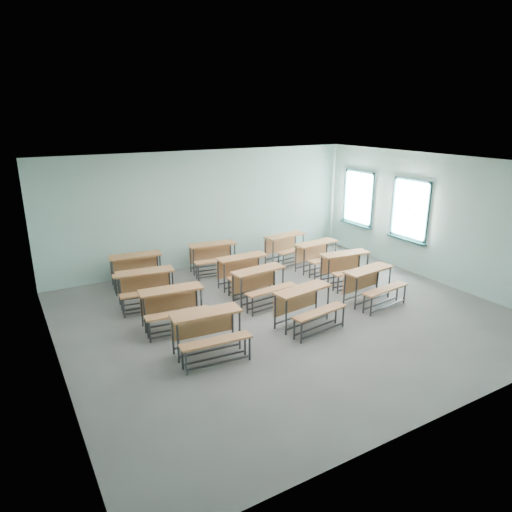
% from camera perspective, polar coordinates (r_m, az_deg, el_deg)
% --- Properties ---
extents(room, '(9.04, 8.04, 3.24)m').
position_cam_1_polar(room, '(9.43, 4.16, 1.73)').
color(room, slate).
rests_on(room, ground).
extents(desk_unit_r0c0, '(1.32, 0.95, 0.79)m').
position_cam_1_polar(desk_unit_r0c0, '(8.19, -5.96, -8.89)').
color(desk_unit_r0c0, '#B16F3F').
rests_on(desk_unit_r0c0, ground).
extents(desk_unit_r0c1, '(1.36, 1.00, 0.79)m').
position_cam_1_polar(desk_unit_r0c1, '(9.24, 6.29, -5.72)').
color(desk_unit_r0c1, '#B16F3F').
rests_on(desk_unit_r0c1, ground).
extents(desk_unit_r0c2, '(1.35, 0.99, 0.79)m').
position_cam_1_polar(desk_unit_r0c2, '(10.63, 14.27, -3.02)').
color(desk_unit_r0c2, '#B16F3F').
rests_on(desk_unit_r0c2, ground).
extents(desk_unit_r1c0, '(1.34, 0.97, 0.79)m').
position_cam_1_polar(desk_unit_r1c0, '(9.31, -10.36, -5.75)').
color(desk_unit_r1c0, '#B16F3F').
rests_on(desk_unit_r1c0, ground).
extents(desk_unit_r1c1, '(1.32, 0.94, 0.79)m').
position_cam_1_polar(desk_unit_r1c1, '(10.28, 0.67, -3.17)').
color(desk_unit_r1c1, '#B16F3F').
rests_on(desk_unit_r1c1, ground).
extents(desk_unit_r1c2, '(1.34, 0.98, 0.79)m').
position_cam_1_polar(desk_unit_r1c2, '(11.66, 11.34, -0.97)').
color(desk_unit_r1c2, '#B16F3F').
rests_on(desk_unit_r1c2, ground).
extents(desk_unit_r2c0, '(1.36, 1.00, 0.79)m').
position_cam_1_polar(desk_unit_r2c0, '(10.44, -13.53, -3.34)').
color(desk_unit_r2c0, '#B16F3F').
rests_on(desk_unit_r2c0, ground).
extents(desk_unit_r2c1, '(1.26, 0.85, 0.79)m').
position_cam_1_polar(desk_unit_r2c1, '(11.18, -1.48, -1.44)').
color(desk_unit_r2c1, '#B16F3F').
rests_on(desk_unit_r2c1, ground).
extents(desk_unit_r2c2, '(1.33, 0.96, 0.79)m').
position_cam_1_polar(desk_unit_r2c2, '(12.50, 7.87, 0.47)').
color(desk_unit_r2c2, '#B16F3F').
rests_on(desk_unit_r2c2, ground).
extents(desk_unit_r3c0, '(1.35, 0.99, 0.79)m').
position_cam_1_polar(desk_unit_r3c0, '(11.68, -14.71, -1.18)').
color(desk_unit_r3c0, '#B16F3F').
rests_on(desk_unit_r3c0, ground).
extents(desk_unit_r3c1, '(1.36, 1.00, 0.79)m').
position_cam_1_polar(desk_unit_r3c1, '(12.30, -5.29, 0.28)').
color(desk_unit_r3c1, '#B16F3F').
rests_on(desk_unit_r3c1, ground).
extents(desk_unit_r3c2, '(1.36, 1.00, 0.79)m').
position_cam_1_polar(desk_unit_r3c2, '(13.16, 3.93, 1.47)').
color(desk_unit_r3c2, '#B16F3F').
rests_on(desk_unit_r3c2, ground).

